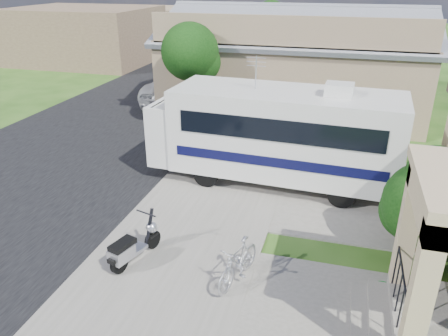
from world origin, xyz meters
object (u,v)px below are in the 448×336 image
(pickup_truck, at_px, (182,85))
(van, at_px, (214,60))
(shrub, at_px, (431,201))
(garden_hose, at_px, (383,291))
(motorhome, at_px, (276,132))
(bicycle, at_px, (238,264))
(scooter, at_px, (132,247))

(pickup_truck, relative_size, van, 0.97)
(shrub, relative_size, garden_hose, 6.92)
(motorhome, relative_size, bicycle, 4.82)
(shrub, height_order, scooter, shrub)
(pickup_truck, bearing_deg, motorhome, 123.46)
(garden_hose, bearing_deg, scooter, -175.52)
(scooter, xyz_separation_m, garden_hose, (5.67, 0.44, -0.40))
(shrub, bearing_deg, motorhome, 144.25)
(scooter, height_order, pickup_truck, pickup_truck)
(bicycle, bearing_deg, van, 124.27)
(scooter, bearing_deg, bicycle, 15.94)
(scooter, height_order, bicycle, scooter)
(bicycle, height_order, van, van)
(motorhome, distance_m, bicycle, 5.54)
(scooter, xyz_separation_m, van, (-4.41, 21.06, 0.43))
(van, xyz_separation_m, garden_hose, (10.08, -20.61, -0.83))
(scooter, relative_size, pickup_truck, 0.27)
(van, bearing_deg, motorhome, -61.29)
(shrub, height_order, garden_hose, shrub)
(scooter, height_order, van, van)
(motorhome, height_order, pickup_truck, motorhome)
(motorhome, bearing_deg, pickup_truck, 130.11)
(pickup_truck, distance_m, garden_hose, 16.67)
(scooter, relative_size, van, 0.26)
(scooter, height_order, garden_hose, scooter)
(van, bearing_deg, bicycle, -66.56)
(scooter, distance_m, garden_hose, 5.70)
(scooter, distance_m, bicycle, 2.56)
(shrub, xyz_separation_m, van, (-11.06, 18.71, -0.54))
(motorhome, relative_size, pickup_truck, 1.30)
(pickup_truck, xyz_separation_m, van, (-0.36, 7.09, 0.06))
(pickup_truck, bearing_deg, van, -90.71)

